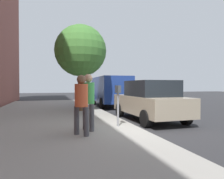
{
  "coord_description": "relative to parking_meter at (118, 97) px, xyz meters",
  "views": [
    {
      "loc": [
        -6.84,
        2.83,
        1.55
      ],
      "look_at": [
        0.53,
        0.72,
        1.41
      ],
      "focal_mm": 33.88,
      "sensor_mm": 36.0,
      "label": 1
    }
  ],
  "objects": [
    {
      "name": "pedestrian_bystander",
      "position": [
        -1.0,
        1.4,
        -0.02
      ],
      "size": [
        0.44,
        0.38,
        1.7
      ],
      "rotation": [
        0.0,
        0.0,
        -0.89
      ],
      "color": "#47474C",
      "rests_on": "sidewalk_slab"
    },
    {
      "name": "sidewalk_slab",
      "position": [
        -0.09,
        2.37,
        -1.09
      ],
      "size": [
        28.0,
        6.0,
        0.15
      ],
      "primitive_type": "cube",
      "color": "gray",
      "rests_on": "ground_plane"
    },
    {
      "name": "ground_plane",
      "position": [
        -0.09,
        -0.63,
        -1.17
      ],
      "size": [
        80.0,
        80.0,
        0.0
      ],
      "primitive_type": "plane",
      "color": "#2B2B2D",
      "rests_on": "ground"
    },
    {
      "name": "parking_meter",
      "position": [
        0.0,
        0.0,
        0.0
      ],
      "size": [
        0.36,
        0.12,
        1.41
      ],
      "color": "gray",
      "rests_on": "sidewalk_slab"
    },
    {
      "name": "parked_sedan_near",
      "position": [
        1.59,
        -1.98,
        -0.27
      ],
      "size": [
        4.45,
        2.06,
        1.77
      ],
      "color": "gray",
      "rests_on": "ground_plane"
    },
    {
      "name": "street_tree",
      "position": [
        4.85,
        0.64,
        2.3
      ],
      "size": [
        2.86,
        2.86,
        4.77
      ],
      "color": "brown",
      "rests_on": "sidewalk_slab"
    },
    {
      "name": "pedestrian_at_meter",
      "position": [
        -0.39,
        1.1,
        0.02
      ],
      "size": [
        0.5,
        0.38,
        1.76
      ],
      "rotation": [
        0.0,
        0.0,
        -1.16
      ],
      "color": "#47474C",
      "rests_on": "sidewalk_slab"
    },
    {
      "name": "parked_van_far",
      "position": [
        8.18,
        -1.98,
        0.09
      ],
      "size": [
        5.26,
        2.25,
        2.18
      ],
      "color": "navy",
      "rests_on": "ground_plane"
    }
  ]
}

